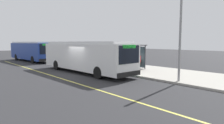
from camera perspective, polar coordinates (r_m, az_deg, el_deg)
name	(u,v)px	position (r m, az deg, el deg)	size (l,w,h in m)	color
ground_plane	(79,74)	(17.96, -9.50, -3.55)	(120.00, 120.00, 0.00)	#2B2B2D
sidewalk_curb	(126,68)	(21.63, 4.23, -1.70)	(44.00, 6.40, 0.15)	#A8A399
lane_stripe_center	(56,77)	(16.94, -15.89, -4.24)	(36.00, 0.14, 0.01)	#E0D64C
transit_bus_main	(85,56)	(18.85, -7.97, 1.86)	(11.68, 2.93, 2.95)	white
transit_bus_second	(32,51)	(32.34, -22.41, 3.10)	(10.81, 3.26, 2.95)	navy
bus_shelter	(131,51)	(20.81, 5.63, 3.09)	(2.90, 1.60, 2.48)	#333338
waiting_bench	(134,64)	(20.70, 6.33, -0.50)	(1.60, 0.48, 0.95)	brown
route_sign_post	(131,53)	(17.29, 5.58, 2.67)	(0.44, 0.08, 2.80)	#333338
pedestrian_commuter	(139,61)	(18.62, 7.74, 0.28)	(0.24, 0.40, 1.69)	#282D47
utility_pole	(180,36)	(14.49, 19.26, 7.29)	(0.16, 0.16, 6.40)	gray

